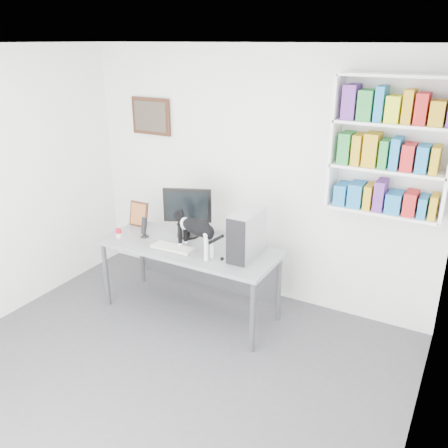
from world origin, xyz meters
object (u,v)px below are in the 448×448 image
at_px(bookshelf, 391,147).
at_px(cat, 196,236).
at_px(monitor, 188,212).
at_px(speaker, 144,227).
at_px(desk, 190,279).
at_px(leaning_print, 139,214).
at_px(keyboard, 173,248).
at_px(soup_can, 119,233).
at_px(pc_tower, 247,235).

xyz_separation_m(bookshelf, cat, (-1.56, -0.76, -0.89)).
distance_m(monitor, speaker, 0.49).
height_order(desk, monitor, monitor).
bearing_deg(leaning_print, monitor, 0.40).
bearing_deg(monitor, leaning_print, 158.10).
relative_size(monitor, keyboard, 1.22).
distance_m(leaning_print, soup_can, 0.38).
bearing_deg(bookshelf, soup_can, -162.17).
distance_m(bookshelf, desk, 2.35).
bearing_deg(desk, keyboard, -121.62).
distance_m(desk, monitor, 0.71).
xyz_separation_m(bookshelf, pc_tower, (-1.10, -0.58, -0.85)).
bearing_deg(bookshelf, leaning_print, -170.27).
bearing_deg(leaning_print, keyboard, -27.75).
bearing_deg(desk, monitor, 123.99).
xyz_separation_m(bookshelf, monitor, (-1.88, -0.41, -0.81)).
bearing_deg(cat, keyboard, -158.44).
xyz_separation_m(pc_tower, cat, (-0.45, -0.17, -0.04)).
bearing_deg(speaker, bookshelf, 31.60).
height_order(leaning_print, cat, cat).
relative_size(keyboard, cat, 0.71).
bearing_deg(cat, monitor, 149.27).
height_order(bookshelf, pc_tower, bookshelf).
distance_m(pc_tower, soup_can, 1.42).
bearing_deg(keyboard, soup_can, -179.25).
xyz_separation_m(desk, monitor, (-0.15, 0.22, 0.65)).
xyz_separation_m(monitor, keyboard, (0.06, -0.37, -0.25)).
relative_size(monitor, leaning_print, 1.87).
bearing_deg(desk, cat, -35.49).
relative_size(desk, soup_can, 20.18).
distance_m(keyboard, speaker, 0.47).
bearing_deg(keyboard, desk, 57.49).
distance_m(bookshelf, cat, 1.94).
xyz_separation_m(pc_tower, leaning_print, (-1.42, 0.15, -0.09)).
bearing_deg(speaker, soup_can, -134.19).
bearing_deg(leaning_print, speaker, -43.84).
xyz_separation_m(desk, soup_can, (-0.77, -0.17, 0.43)).
height_order(desk, soup_can, soup_can).
xyz_separation_m(bookshelf, leaning_print, (-2.52, -0.43, -0.93)).
distance_m(monitor, soup_can, 0.77).
relative_size(pc_tower, soup_can, 5.01).
bearing_deg(desk, pc_tower, 4.57).
distance_m(bookshelf, speaker, 2.55).
xyz_separation_m(speaker, leaning_print, (-0.25, 0.23, 0.03)).
relative_size(keyboard, pc_tower, 0.95).
bearing_deg(bookshelf, pc_tower, -152.24).
bearing_deg(monitor, bookshelf, -11.08).
xyz_separation_m(monitor, leaning_print, (-0.64, -0.02, -0.12)).
distance_m(monitor, cat, 0.48).
height_order(pc_tower, soup_can, pc_tower).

